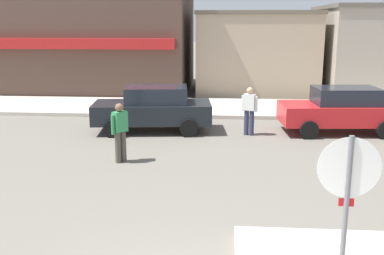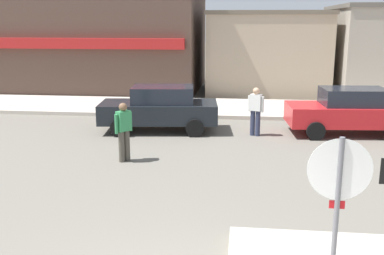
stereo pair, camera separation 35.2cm
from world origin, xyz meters
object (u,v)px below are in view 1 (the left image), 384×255
at_px(stop_sign, 347,194).
at_px(pedestrian_crossing_far, 249,110).
at_px(parked_car_nearest, 153,108).
at_px(parked_car_second, 341,109).
at_px(pedestrian_crossing_near, 120,131).

relative_size(stop_sign, pedestrian_crossing_far, 1.43).
relative_size(parked_car_nearest, pedestrian_crossing_far, 2.58).
height_order(stop_sign, pedestrian_crossing_far, stop_sign).
relative_size(parked_car_nearest, parked_car_second, 1.01).
bearing_deg(pedestrian_crossing_far, parked_car_second, 10.16).
xyz_separation_m(parked_car_nearest, pedestrian_crossing_near, (-0.33, -3.55, 0.06)).
xyz_separation_m(pedestrian_crossing_near, pedestrian_crossing_far, (3.59, 3.24, 0.00)).
bearing_deg(pedestrian_crossing_near, stop_sign, -52.84).
height_order(stop_sign, parked_car_nearest, stop_sign).
bearing_deg(stop_sign, parked_car_nearest, 113.53).
distance_m(stop_sign, pedestrian_crossing_near, 7.33).
bearing_deg(pedestrian_crossing_near, parked_car_nearest, 84.72).
height_order(parked_car_nearest, pedestrian_crossing_near, pedestrian_crossing_near).
xyz_separation_m(parked_car_second, pedestrian_crossing_far, (-3.13, -0.56, 0.06)).
distance_m(stop_sign, pedestrian_crossing_far, 9.12).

